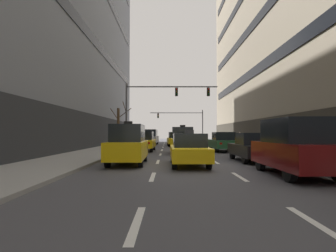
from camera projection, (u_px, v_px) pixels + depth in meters
name	position (u px, v px, depth m)	size (l,w,h in m)	color
ground_plane	(189.00, 166.00, 12.72)	(120.00, 120.00, 0.00)	#424247
sidewalk_left	(48.00, 165.00, 12.70)	(3.97, 80.00, 0.14)	gray
sidewalk_right	(329.00, 165.00, 12.75)	(3.97, 80.00, 0.14)	gray
lane_stripe_l1_s2	(136.00, 223.00, 4.72)	(0.16, 2.00, 0.01)	silver
lane_stripe_l1_s3	(152.00, 177.00, 9.72)	(0.16, 2.00, 0.01)	silver
lane_stripe_l1_s4	(157.00, 162.00, 14.72)	(0.16, 2.00, 0.01)	silver
lane_stripe_l1_s5	(160.00, 154.00, 19.72)	(0.16, 2.00, 0.01)	silver
lane_stripe_l1_s6	(161.00, 150.00, 24.72)	(0.16, 2.00, 0.01)	silver
lane_stripe_l1_s7	(162.00, 147.00, 29.71)	(0.16, 2.00, 0.01)	silver
lane_stripe_l1_s8	(163.00, 145.00, 34.71)	(0.16, 2.00, 0.01)	silver
lane_stripe_l1_s9	(163.00, 144.00, 39.71)	(0.16, 2.00, 0.01)	silver
lane_stripe_l1_s10	(164.00, 142.00, 44.71)	(0.16, 2.00, 0.01)	silver
lane_stripe_l2_s2	(314.00, 223.00, 4.73)	(0.16, 2.00, 0.01)	silver
lane_stripe_l2_s3	(238.00, 177.00, 9.73)	(0.16, 2.00, 0.01)	silver
lane_stripe_l2_s4	(214.00, 162.00, 14.73)	(0.16, 2.00, 0.01)	silver
lane_stripe_l2_s5	(202.00, 154.00, 19.73)	(0.16, 2.00, 0.01)	silver
lane_stripe_l2_s6	(195.00, 150.00, 24.73)	(0.16, 2.00, 0.01)	silver
lane_stripe_l2_s7	(190.00, 147.00, 29.72)	(0.16, 2.00, 0.01)	silver
lane_stripe_l2_s8	(187.00, 145.00, 34.72)	(0.16, 2.00, 0.01)	silver
lane_stripe_l2_s9	(185.00, 144.00, 39.72)	(0.16, 2.00, 0.01)	silver
lane_stripe_l2_s10	(183.00, 142.00, 44.72)	(0.16, 2.00, 0.01)	silver
car_driving_0	(150.00, 137.00, 35.55)	(1.98, 4.36, 2.07)	black
car_driving_1	(175.00, 138.00, 39.96)	(1.83, 4.22, 1.57)	black
taxi_driving_2	(175.00, 139.00, 31.96)	(2.12, 4.66, 1.90)	black
taxi_driving_3	(127.00, 144.00, 13.61)	(1.81, 4.24, 2.22)	black
taxi_driving_4	(188.00, 150.00, 13.00)	(1.80, 4.25, 1.76)	black
taxi_driving_5	(182.00, 140.00, 20.82)	(1.99, 4.35, 2.24)	black
taxi_driving_6	(142.00, 141.00, 23.32)	(2.01, 4.65, 1.92)	black
car_parked_1	(293.00, 147.00, 10.01)	(1.88, 4.48, 2.17)	black
car_parked_2	(251.00, 147.00, 15.00)	(1.83, 4.33, 1.62)	black
car_parked_3	(222.00, 142.00, 22.95)	(1.94, 4.54, 1.69)	black
traffic_signal_0	(157.00, 101.00, 26.41)	(9.22, 0.35, 6.51)	#4C4C51
traffic_signal_1	(184.00, 119.00, 47.53)	(9.54, 0.34, 5.61)	#4C4C51
street_tree_0	(118.00, 126.00, 28.33)	(2.27, 2.28, 4.77)	#4C3823
pedestrian_0	(239.00, 138.00, 29.54)	(0.21, 0.53, 1.56)	#383D59
pedestrian_1	(262.00, 140.00, 22.24)	(0.52, 0.27, 1.54)	brown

